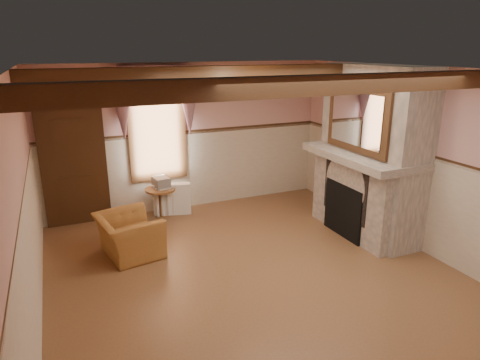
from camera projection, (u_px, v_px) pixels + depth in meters
name	position (u px, v px, depth m)	size (l,w,h in m)	color
floor	(254.00, 274.00, 6.01)	(5.50, 6.00, 0.01)	brown
ceiling	(256.00, 69.00, 5.18)	(5.50, 6.00, 0.01)	silver
wall_back	(188.00, 137.00, 8.22)	(5.50, 0.02, 2.80)	#D39892
wall_front	(441.00, 297.00, 2.97)	(5.50, 0.02, 2.80)	#D39892
wall_left	(22.00, 210.00, 4.55)	(0.02, 6.00, 2.80)	#D39892
wall_right	(415.00, 159.00, 6.65)	(0.02, 6.00, 2.80)	#D39892
wainscot	(255.00, 225.00, 5.79)	(5.50, 6.00, 1.50)	beige
chair_rail	(255.00, 172.00, 5.57)	(5.50, 6.00, 0.08)	black
firebox	(347.00, 210.00, 7.17)	(0.20, 0.95, 0.90)	black
armchair	(129.00, 235.00, 6.51)	(0.97, 0.85, 0.63)	#9E662D
side_table	(161.00, 202.00, 8.02)	(0.56, 0.56, 0.55)	brown
book_stack	(161.00, 182.00, 7.95)	(0.26, 0.32, 0.20)	#B7AD8C
radiator	(172.00, 199.00, 8.11)	(0.70, 0.18, 0.60)	white
bowl	(372.00, 152.00, 6.78)	(0.37, 0.37, 0.09)	brown
mantel_clock	(335.00, 137.00, 7.65)	(0.14, 0.24, 0.20)	#30210D
oil_lamp	(349.00, 139.00, 7.26)	(0.11, 0.11, 0.28)	gold
candle_red	(384.00, 154.00, 6.53)	(0.06, 0.06, 0.16)	maroon
jar_yellow	(378.00, 153.00, 6.66)	(0.06, 0.06, 0.12)	gold
fireplace	(372.00, 152.00, 7.05)	(0.85, 2.00, 2.80)	gray
mantel	(363.00, 156.00, 6.99)	(1.05, 2.05, 0.12)	gray
overmantel_mirror	(357.00, 119.00, 6.74)	(0.06, 1.44, 1.04)	silver
door	(74.00, 167.00, 7.47)	(1.10, 0.10, 2.10)	black
window	(157.00, 127.00, 7.89)	(1.06, 0.08, 2.02)	white
window_drapes	(156.00, 94.00, 7.63)	(1.30, 0.14, 1.40)	gray
ceiling_beam_front	(310.00, 86.00, 4.16)	(5.50, 0.18, 0.20)	black
ceiling_beam_back	(221.00, 73.00, 6.26)	(5.50, 0.18, 0.20)	black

